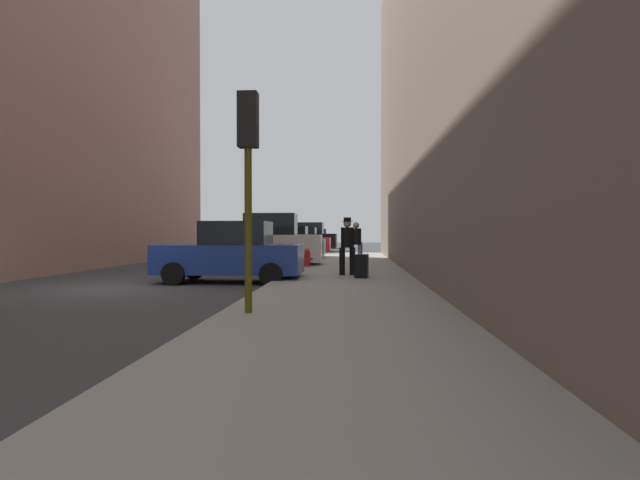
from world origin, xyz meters
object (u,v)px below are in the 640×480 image
pedestrian_with_fedora (347,243)px  parked_gray_coupe (286,244)px  parked_dark_green_sedan (314,239)px  pedestrian_in_jeans (356,242)px  fire_hydrant (307,258)px  parked_blue_sedan (232,253)px  parked_white_van (268,243)px  parked_black_suv (308,238)px  rolling_suitcase (362,266)px  traffic_light (248,153)px  parked_red_hatchback (299,242)px

pedestrian_with_fedora → parked_gray_coupe: bearing=107.3°
parked_dark_green_sedan → pedestrian_in_jeans: size_ratio=2.46×
pedestrian_in_jeans → pedestrian_with_fedora: bearing=-94.4°
fire_hydrant → parked_blue_sedan: bearing=-111.2°
parked_white_van → parked_black_suv: 18.47m
parked_white_van → rolling_suitcase: (3.81, -5.96, -0.54)m
parked_dark_green_sedan → parked_blue_sedan: bearing=-90.0°
parked_blue_sedan → parked_black_suv: (-0.00, 24.60, 0.18)m
parked_black_suv → rolling_suitcase: size_ratio=4.47×
parked_white_van → pedestrian_in_jeans: bearing=-21.3°
parked_gray_coupe → pedestrian_with_fedora: size_ratio=2.37×
parked_dark_green_sedan → fire_hydrant: 26.06m
pedestrian_in_jeans → parked_gray_coupe: bearing=117.2°
parked_gray_coupe → pedestrian_with_fedora: (3.38, -10.89, 0.29)m
traffic_light → rolling_suitcase: (1.96, 6.52, -2.27)m
pedestrian_with_fedora → rolling_suitcase: (0.43, -0.79, -0.65)m
rolling_suitcase → parked_gray_coupe: bearing=108.1°
parked_dark_green_sedan → traffic_light: bearing=-87.1°
traffic_light → pedestrian_in_jeans: (1.82, 11.05, -1.65)m
pedestrian_with_fedora → parked_red_hatchback: bearing=101.1°
parked_red_hatchback → pedestrian_in_jeans: pedestrian_in_jeans is taller
fire_hydrant → traffic_light: traffic_light is taller
rolling_suitcase → parked_blue_sedan: bearing=-177.5°
parked_white_van → parked_black_suv: bearing=90.0°
parked_black_suv → pedestrian_in_jeans: bearing=-79.6°
parked_gray_coupe → traffic_light: size_ratio=1.17×
pedestrian_in_jeans → parked_white_van: bearing=158.7°
parked_gray_coupe → parked_black_suv: 12.75m
parked_black_suv → traffic_light: (1.85, -30.95, 1.73)m
pedestrian_in_jeans → rolling_suitcase: size_ratio=1.64×
parked_black_suv → traffic_light: bearing=-86.6°
fire_hydrant → traffic_light: size_ratio=0.20×
parked_white_van → parked_dark_green_sedan: (0.00, 24.52, -0.18)m
parked_black_suv → parked_dark_green_sedan: size_ratio=1.10×
parked_dark_green_sedan → fire_hydrant: bearing=-86.0°
parked_blue_sedan → parked_red_hatchback: same height
parked_red_hatchback → parked_black_suv: (-0.00, 6.40, 0.18)m
parked_blue_sedan → pedestrian_in_jeans: 5.97m
parked_red_hatchback → pedestrian_with_fedora: bearing=-78.9°
pedestrian_with_fedora → traffic_light: bearing=-101.8°
parked_black_suv → pedestrian_in_jeans: 20.23m
parked_white_van → pedestrian_with_fedora: bearing=-56.8°
parked_white_van → pedestrian_in_jeans: size_ratio=2.72×
parked_white_van → pedestrian_with_fedora: (3.38, -5.17, 0.10)m
parked_white_van → traffic_light: bearing=-81.6°
pedestrian_with_fedora → rolling_suitcase: pedestrian_with_fedora is taller
parked_white_van → fire_hydrant: (1.80, -1.47, -0.54)m
parked_red_hatchback → pedestrian_with_fedora: size_ratio=2.36×
parked_blue_sedan → parked_dark_green_sedan: (-0.00, 30.66, 0.00)m
parked_blue_sedan → rolling_suitcase: 3.83m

